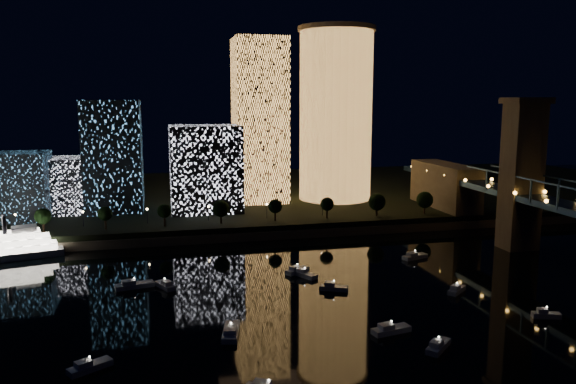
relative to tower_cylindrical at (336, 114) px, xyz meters
name	(u,v)px	position (x,y,z in m)	size (l,w,h in m)	color
ground	(399,321)	(-26.13, -129.20, -42.98)	(520.00, 520.00, 0.00)	black
far_bank	(266,195)	(-26.13, 30.80, -40.48)	(420.00, 160.00, 5.00)	black
seawall	(305,232)	(-26.13, -47.20, -41.48)	(420.00, 6.00, 3.00)	#6B5E4C
tower_cylindrical	(336,114)	(0.00, 0.00, 0.00)	(34.00, 34.00, 75.70)	#E69C49
tower_rectangular	(260,121)	(-33.86, 2.05, -2.72)	(22.16, 22.16, 70.52)	#E69C49
midrise_blocks	(128,167)	(-89.34, -8.79, -20.25)	(90.61, 37.43, 44.24)	white
motorboats	(322,303)	(-40.43, -116.67, -42.16)	(123.22, 76.45, 2.78)	silver
esplanade_trees	(255,207)	(-43.60, -41.20, -32.51)	(165.80, 6.69, 8.84)	black
street_lamps	(208,210)	(-60.13, -35.20, -33.96)	(132.70, 0.70, 5.65)	black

